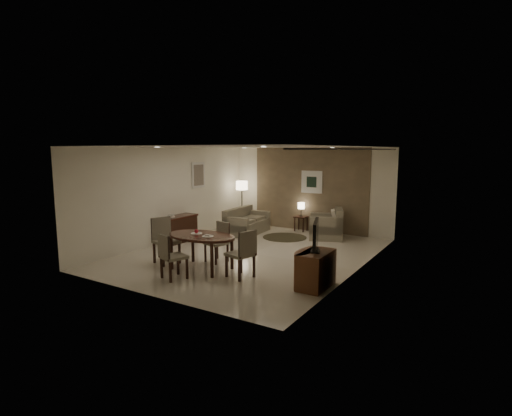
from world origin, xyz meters
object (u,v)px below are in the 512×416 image
Objects in this scene: chair_left at (167,241)px; chair_right at (240,254)px; console_desk at (179,229)px; floor_lamp at (242,204)px; chair_far at (216,242)px; dining_table at (202,252)px; tv_cabinet at (316,270)px; side_table at (301,224)px; sofa at (247,221)px; armchair at (326,223)px; chair_near at (174,256)px.

chair_right is at bearing -71.94° from chair_left.
console_desk is 0.77× the size of floor_lamp.
dining_table is at bearing -70.96° from chair_far.
tv_cabinet is at bearing -43.62° from floor_lamp.
side_table is 0.31× the size of floor_lamp.
sofa is 1.79m from side_table.
chair_right is 1.00× the size of armchair.
sofa is (-1.24, 3.77, 0.01)m from dining_table.
chair_left is at bearing -73.94° from chair_right.
dining_table reaches higher than console_desk.
chair_far is at bearing -26.35° from console_desk.
console_desk is 1.33× the size of tv_cabinet.
chair_right reaches higher than armchair.
side_table is at bearing 5.11° from chair_left.
chair_far is at bearing -164.53° from sofa.
armchair is (0.12, 4.42, -0.06)m from chair_right.
chair_left is (-0.93, 0.75, 0.06)m from chair_near.
chair_right is 0.60× the size of sofa.
armchair is (2.40, 0.63, 0.05)m from sofa.
chair_near is 0.56× the size of sofa.
chair_right is 5.10m from side_table.
chair_left is 1.05× the size of chair_right.
chair_far is at bearing -70.49° from chair_near.
tv_cabinet is 4.42m from armchair.
chair_right is at bearing -23.41° from armchair.
side_table is at bearing -72.61° from chair_near.
armchair is at bearing -166.55° from chair_right.
chair_left is at bearing -47.63° from armchair.
armchair is at bearing 83.34° from chair_far.
floor_lamp is at bearing 113.61° from dining_table.
chair_far is 4.34m from side_table.
chair_near is (-0.06, -0.81, 0.09)m from dining_table.
tv_cabinet is 3.63m from chair_left.
side_table is at bearing 118.31° from tv_cabinet.
chair_left is at bearing -20.08° from chair_near.
console_desk is 2.44m from chair_far.
armchair is 0.64× the size of floor_lamp.
floor_lamp is (-4.67, 4.45, 0.43)m from tv_cabinet.
chair_right reaches higher than tv_cabinet.
sofa reaches higher than tv_cabinet.
console_desk is 5.11m from tv_cabinet.
tv_cabinet is at bearing -137.37° from sofa.
chair_left reaches higher than sofa.
chair_near is at bearing -49.01° from console_desk.
dining_table is at bearing -166.63° from sofa.
chair_left is 4.86m from floor_lamp.
tv_cabinet is at bearing -68.45° from chair_left.
sofa is (-3.86, 3.54, 0.05)m from tv_cabinet.
sofa is at bearing 121.98° from chair_far.
floor_lamp is (-1.96, 4.03, 0.32)m from chair_far.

